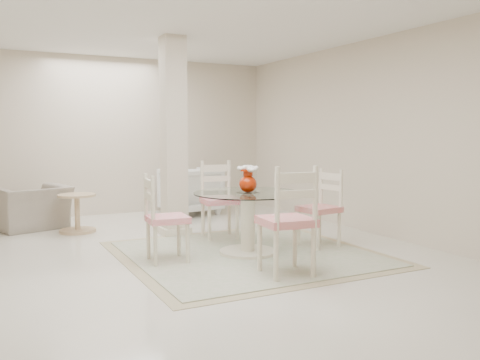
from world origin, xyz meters
name	(u,v)px	position (x,y,z in m)	size (l,w,h in m)	color
ground	(172,259)	(0.00, 0.00, 0.00)	(7.00, 7.00, 0.00)	silver
room_shell	(170,91)	(0.00, 0.00, 1.86)	(6.02, 7.02, 2.71)	beige
column	(174,137)	(0.50, 1.30, 1.35)	(0.30, 0.30, 2.70)	beige
area_rug	(248,254)	(0.86, -0.20, 0.01)	(2.82, 2.82, 0.02)	tan
dining_table	(248,223)	(0.86, -0.20, 0.37)	(1.25, 1.25, 0.72)	#F1E6C6
red_vase	(248,178)	(0.86, -0.20, 0.89)	(0.24, 0.23, 0.31)	#A11F04
dining_chair_east	(323,202)	(1.87, -0.27, 0.56)	(0.47, 0.47, 1.06)	#F2E5C7
dining_chair_north	(218,193)	(0.95, 0.82, 0.60)	(0.53, 0.53, 1.13)	#F7E9CB
dining_chair_west	(161,212)	(-0.16, -0.12, 0.56)	(0.46, 0.46, 1.06)	beige
dining_chair_south	(290,213)	(0.77, -1.22, 0.64)	(0.53, 0.53, 1.21)	#F1E5C6
recliner_taupe	(31,208)	(-1.23, 2.63, 0.31)	(0.96, 0.84, 0.63)	gray
armchair_white	(190,191)	(1.36, 2.88, 0.40)	(0.86, 0.89, 0.81)	white
side_table	(77,215)	(-0.68, 2.06, 0.25)	(0.52, 0.52, 0.54)	tan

